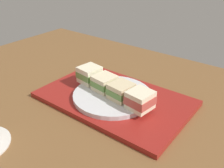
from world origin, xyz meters
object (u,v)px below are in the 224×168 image
at_px(sandwich_inner_near, 121,91).
at_px(sandwich_nearmost, 140,100).
at_px(sandwich_inner_far, 104,83).
at_px(sandwich_farmost, 90,74).
at_px(sandwich_plate, 113,95).

bearing_deg(sandwich_inner_near, sandwich_nearmost, 171.23).
relative_size(sandwich_inner_near, sandwich_inner_far, 0.99).
bearing_deg(sandwich_inner_near, sandwich_farmost, -8.77).
relative_size(sandwich_plate, sandwich_inner_near, 3.27).
bearing_deg(sandwich_inner_far, sandwich_plate, 171.23).
xyz_separation_m(sandwich_plate, sandwich_inner_near, (-0.04, 0.01, 0.03)).
distance_m(sandwich_nearmost, sandwich_inner_far, 0.14).
height_order(sandwich_nearmost, sandwich_inner_far, sandwich_nearmost).
distance_m(sandwich_inner_near, sandwich_inner_far, 0.07).
relative_size(sandwich_nearmost, sandwich_inner_far, 0.98).
height_order(sandwich_inner_far, sandwich_farmost, sandwich_farmost).
bearing_deg(sandwich_inner_near, sandwich_inner_far, -8.77).
xyz_separation_m(sandwich_nearmost, sandwich_farmost, (0.21, -0.03, 0.00)).
distance_m(sandwich_inner_far, sandwich_farmost, 0.07).
bearing_deg(sandwich_farmost, sandwich_nearmost, 171.23).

